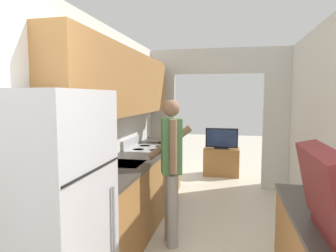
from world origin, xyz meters
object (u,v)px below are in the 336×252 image
television (222,139)px  knife (161,142)px  person (171,168)px  tv_cabinet (221,162)px  range_oven (150,177)px  refrigerator (44,225)px

television → knife: television is taller
person → tv_cabinet: (0.45, 3.09, -0.58)m
range_oven → knife: 0.70m
person → knife: bearing=-2.0°
person → television: bearing=-27.6°
television → range_oven: bearing=-116.5°
range_oven → tv_cabinet: range_oven is taller
refrigerator → person: 1.64m
range_oven → television: bearing=63.5°
refrigerator → tv_cabinet: size_ratio=2.32×
tv_cabinet → knife: knife is taller
tv_cabinet → knife: (-0.95, -1.49, 0.61)m
person → tv_cabinet: 3.18m
refrigerator → knife: refrigerator is taller
knife → tv_cabinet: bearing=75.0°
tv_cabinet → refrigerator: bearing=-101.5°
person → television: person is taller
tv_cabinet → television: bearing=-90.0°
tv_cabinet → television: size_ratio=1.10×
tv_cabinet → knife: bearing=-122.4°
range_oven → tv_cabinet: size_ratio=1.42×
refrigerator → television: size_ratio=2.56×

